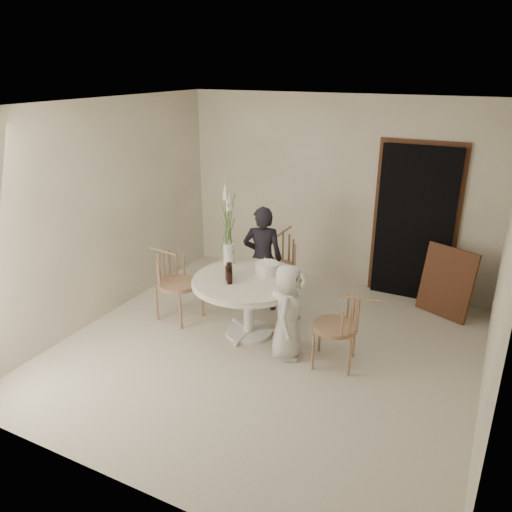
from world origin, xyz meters
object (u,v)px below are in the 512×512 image
at_px(chair_right, 347,321).
at_px(boy, 288,312).
at_px(chair_far, 279,257).
at_px(chair_left, 171,275).
at_px(table, 249,287).
at_px(birthday_cake, 267,268).
at_px(girl, 263,259).
at_px(flower_vase, 228,230).

xyz_separation_m(chair_right, boy, (-0.63, -0.10, 0.01)).
height_order(chair_far, chair_right, chair_far).
relative_size(chair_far, chair_left, 1.10).
relative_size(table, birthday_cake, 4.74).
xyz_separation_m(chair_far, birthday_cake, (0.20, -0.78, 0.17)).
xyz_separation_m(chair_far, girl, (-0.09, -0.31, 0.07)).
height_order(chair_far, boy, boy).
xyz_separation_m(table, girl, (-0.16, 0.70, 0.09)).
relative_size(chair_left, birthday_cake, 3.16).
bearing_deg(table, chair_right, -6.34).
height_order(girl, birthday_cake, girl).
relative_size(chair_right, birthday_cake, 2.97).
bearing_deg(birthday_cake, chair_right, -18.34).
bearing_deg(girl, chair_left, 18.87).
bearing_deg(flower_vase, table, -36.01).
height_order(chair_right, flower_vase, flower_vase).
bearing_deg(flower_vase, chair_left, -151.63).
distance_m(table, birthday_cake, 0.32).
bearing_deg(table, birthday_cake, 60.61).
relative_size(chair_right, girl, 0.59).
bearing_deg(flower_vase, chair_far, 61.06).
distance_m(chair_far, girl, 0.33).
xyz_separation_m(table, chair_right, (1.23, -0.14, -0.08)).
relative_size(chair_right, chair_left, 0.94).
xyz_separation_m(birthday_cake, flower_vase, (-0.57, 0.09, 0.36)).
bearing_deg(chair_far, flower_vase, -118.30).
relative_size(chair_far, girl, 0.69).
distance_m(birthday_cake, flower_vase, 0.68).
bearing_deg(table, chair_left, -178.61).
height_order(boy, birthday_cake, boy).
bearing_deg(table, boy, -21.75).
height_order(chair_left, birthday_cake, birthday_cake).
xyz_separation_m(table, birthday_cake, (0.13, 0.23, 0.18)).
bearing_deg(chair_far, birthday_cake, -75.22).
bearing_deg(chair_right, girl, -130.21).
xyz_separation_m(chair_right, birthday_cake, (-1.11, 0.37, 0.26)).
distance_m(girl, flower_vase, 0.66).
height_order(birthday_cake, flower_vase, flower_vase).
height_order(chair_left, girl, girl).
bearing_deg(flower_vase, chair_right, -15.34).
bearing_deg(chair_left, boy, -89.07).
xyz_separation_m(girl, flower_vase, (-0.29, -0.38, 0.45)).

